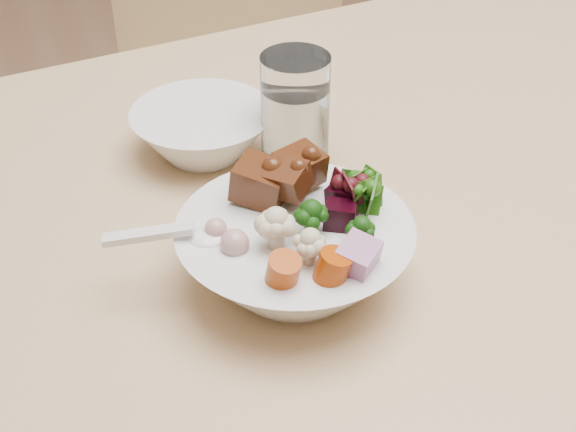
{
  "coord_description": "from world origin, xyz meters",
  "views": [
    {
      "loc": [
        -0.61,
        -0.64,
        1.16
      ],
      "look_at": [
        -0.43,
        -0.15,
        0.76
      ],
      "focal_mm": 50.0,
      "sensor_mm": 36.0,
      "label": 1
    }
  ],
  "objects": [
    {
      "name": "food_bowl",
      "position": [
        -0.43,
        -0.16,
        0.73
      ],
      "size": [
        0.2,
        0.2,
        0.11
      ],
      "color": "white",
      "rests_on": "dining_table"
    },
    {
      "name": "chair_far",
      "position": [
        -0.24,
        0.63,
        0.53
      ],
      "size": [
        0.48,
        0.48,
        0.94
      ],
      "rotation": [
        0.0,
        0.0,
        -0.12
      ],
      "color": "tan",
      "rests_on": "ground"
    },
    {
      "name": "soup_spoon",
      "position": [
        -0.51,
        -0.14,
        0.76
      ],
      "size": [
        0.11,
        0.05,
        0.02
      ],
      "rotation": [
        0.0,
        0.0,
        -0.32
      ],
      "color": "white",
      "rests_on": "food_bowl"
    },
    {
      "name": "water_glass",
      "position": [
        -0.36,
        0.02,
        0.75
      ],
      "size": [
        0.07,
        0.07,
        0.12
      ],
      "color": "white",
      "rests_on": "dining_table"
    },
    {
      "name": "dining_table",
      "position": [
        -0.24,
        -0.05,
        0.63
      ],
      "size": [
        1.58,
        1.01,
        0.7
      ],
      "rotation": [
        0.0,
        0.0,
        0.12
      ],
      "color": "tan",
      "rests_on": "ground"
    },
    {
      "name": "side_bowl",
      "position": [
        -0.45,
        0.07,
        0.72
      ],
      "size": [
        0.15,
        0.15,
        0.05
      ],
      "primitive_type": null,
      "color": "white",
      "rests_on": "dining_table"
    }
  ]
}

